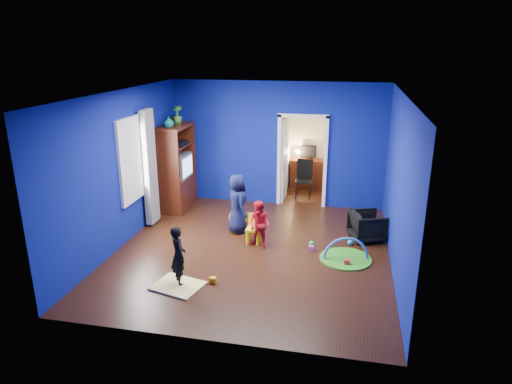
% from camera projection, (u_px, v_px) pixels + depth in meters
% --- Properties ---
extents(floor, '(5.00, 5.50, 0.01)m').
position_uv_depth(floor, '(252.00, 251.00, 8.53)').
color(floor, black).
rests_on(floor, ground).
extents(ceiling, '(5.00, 5.50, 0.01)m').
position_uv_depth(ceiling, '(252.00, 94.00, 7.62)').
color(ceiling, white).
rests_on(ceiling, wall_back).
extents(wall_back, '(5.00, 0.02, 2.90)m').
position_uv_depth(wall_back, '(277.00, 144.00, 10.64)').
color(wall_back, navy).
rests_on(wall_back, floor).
extents(wall_front, '(5.00, 0.02, 2.90)m').
position_uv_depth(wall_front, '(204.00, 239.00, 5.52)').
color(wall_front, navy).
rests_on(wall_front, floor).
extents(wall_left, '(0.02, 5.50, 2.90)m').
position_uv_depth(wall_left, '(122.00, 169.00, 8.56)').
color(wall_left, navy).
rests_on(wall_left, floor).
extents(wall_right, '(0.02, 5.50, 2.90)m').
position_uv_depth(wall_right, '(398.00, 185.00, 7.59)').
color(wall_right, navy).
rests_on(wall_right, floor).
extents(alcove, '(1.00, 1.75, 2.50)m').
position_uv_depth(alcove, '(306.00, 146.00, 11.40)').
color(alcove, silver).
rests_on(alcove, floor).
extents(armchair, '(0.80, 0.79, 0.57)m').
position_uv_depth(armchair, '(367.00, 226.00, 8.95)').
color(armchair, black).
rests_on(armchair, floor).
extents(child_black, '(0.41, 0.43, 0.99)m').
position_uv_depth(child_black, '(178.00, 256.00, 7.22)').
color(child_black, black).
rests_on(child_black, floor).
extents(child_navy, '(0.66, 0.71, 1.22)m').
position_uv_depth(child_navy, '(237.00, 203.00, 9.23)').
color(child_navy, '#0F0F37').
rests_on(child_navy, floor).
extents(toddler_red, '(0.54, 0.48, 0.92)m').
position_uv_depth(toddler_red, '(259.00, 225.00, 8.55)').
color(toddler_red, red).
rests_on(toddler_red, floor).
extents(vase, '(0.29, 0.29, 0.24)m').
position_uv_depth(vase, '(169.00, 122.00, 9.86)').
color(vase, '#0C6064').
rests_on(vase, tv_armoire).
extents(potted_plant, '(0.25, 0.25, 0.40)m').
position_uv_depth(potted_plant, '(177.00, 115.00, 10.32)').
color(potted_plant, '#338430').
rests_on(potted_plant, tv_armoire).
extents(tv_armoire, '(0.58, 1.14, 1.96)m').
position_uv_depth(tv_armoire, '(176.00, 167.00, 10.48)').
color(tv_armoire, '#381009').
rests_on(tv_armoire, floor).
extents(crt_tv, '(0.46, 0.70, 0.54)m').
position_uv_depth(crt_tv, '(178.00, 166.00, 10.46)').
color(crt_tv, silver).
rests_on(crt_tv, tv_armoire).
extents(yellow_blanket, '(0.88, 0.77, 0.03)m').
position_uv_depth(yellow_blanket, '(178.00, 286.00, 7.28)').
color(yellow_blanket, '#F2E07A').
rests_on(yellow_blanket, floor).
extents(hopper_ball, '(0.39, 0.39, 0.39)m').
position_uv_depth(hopper_ball, '(238.00, 218.00, 9.60)').
color(hopper_ball, yellow).
rests_on(hopper_ball, floor).
extents(kid_chair, '(0.29, 0.29, 0.50)m').
position_uv_depth(kid_chair, '(254.00, 230.00, 8.83)').
color(kid_chair, yellow).
rests_on(kid_chair, floor).
extents(play_mat, '(0.93, 0.93, 0.02)m').
position_uv_depth(play_mat, '(345.00, 259.00, 8.20)').
color(play_mat, green).
rests_on(play_mat, floor).
extents(toy_arch, '(0.82, 0.23, 0.83)m').
position_uv_depth(toy_arch, '(345.00, 258.00, 8.20)').
color(toy_arch, '#3F8CD8').
rests_on(toy_arch, floor).
extents(window_left, '(0.03, 0.95, 1.55)m').
position_uv_depth(window_left, '(131.00, 160.00, 8.85)').
color(window_left, white).
rests_on(window_left, wall_left).
extents(curtain, '(0.14, 0.42, 2.40)m').
position_uv_depth(curtain, '(150.00, 168.00, 9.44)').
color(curtain, slate).
rests_on(curtain, floor).
extents(doorway, '(1.16, 0.10, 2.10)m').
position_uv_depth(doorway, '(302.00, 162.00, 10.64)').
color(doorway, white).
rests_on(doorway, floor).
extents(study_desk, '(0.88, 0.44, 0.75)m').
position_uv_depth(study_desk, '(307.00, 173.00, 12.26)').
color(study_desk, '#3D140A').
rests_on(study_desk, floor).
extents(desk_monitor, '(0.40, 0.05, 0.32)m').
position_uv_depth(desk_monitor, '(309.00, 151.00, 12.19)').
color(desk_monitor, black).
rests_on(desk_monitor, study_desk).
extents(desk_lamp, '(0.14, 0.14, 0.14)m').
position_uv_depth(desk_lamp, '(298.00, 152.00, 12.20)').
color(desk_lamp, '#FFD88C').
rests_on(desk_lamp, study_desk).
extents(folding_chair, '(0.40, 0.40, 0.92)m').
position_uv_depth(folding_chair, '(304.00, 180.00, 11.34)').
color(folding_chair, black).
rests_on(folding_chair, floor).
extents(book_shelf, '(0.88, 0.24, 0.04)m').
position_uv_depth(book_shelf, '(310.00, 111.00, 11.85)').
color(book_shelf, white).
rests_on(book_shelf, study_desk).
extents(toy_0, '(0.10, 0.08, 0.10)m').
position_uv_depth(toy_0, '(347.00, 262.00, 7.98)').
color(toy_0, red).
rests_on(toy_0, floor).
extents(toy_1, '(0.11, 0.11, 0.11)m').
position_uv_depth(toy_1, '(350.00, 242.00, 8.78)').
color(toy_1, '#2499CC').
rests_on(toy_1, floor).
extents(toy_2, '(0.10, 0.08, 0.10)m').
position_uv_depth(toy_2, '(213.00, 280.00, 7.38)').
color(toy_2, orange).
rests_on(toy_2, floor).
extents(toy_3, '(0.11, 0.11, 0.11)m').
position_uv_depth(toy_3, '(312.00, 243.00, 8.72)').
color(toy_3, green).
rests_on(toy_3, floor).
extents(toy_4, '(0.10, 0.08, 0.10)m').
position_uv_depth(toy_4, '(311.00, 248.00, 8.52)').
color(toy_4, '#D14E9F').
rests_on(toy_4, floor).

